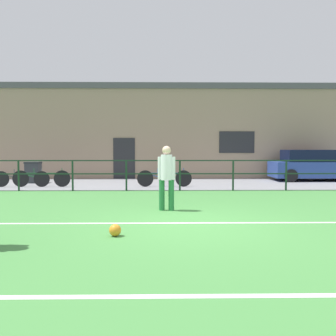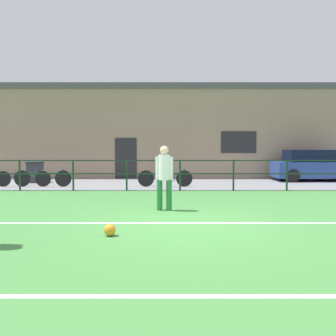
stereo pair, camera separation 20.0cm
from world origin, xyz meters
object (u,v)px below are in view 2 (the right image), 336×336
object	(u,v)px
bicycle_parked_1	(166,178)
bicycle_parked_0	(44,178)
bicycle_parked_3	(24,178)
parked_car_red	(315,166)
player_striker	(165,174)
soccer_ball_spare	(111,230)
spectator_child	(166,167)
trash_bin_0	(36,172)

from	to	relation	value
bicycle_parked_1	bicycle_parked_0	bearing A→B (deg)	-180.00
bicycle_parked_1	bicycle_parked_3	distance (m)	5.80
bicycle_parked_3	parked_car_red	bearing A→B (deg)	11.39
player_striker	soccer_ball_spare	distance (m)	2.98
bicycle_parked_1	bicycle_parked_3	bearing A→B (deg)	-180.00
soccer_ball_spare	bicycle_parked_0	size ratio (longest dim) A/B	0.09
spectator_child	player_striker	bearing A→B (deg)	101.97
soccer_ball_spare	parked_car_red	xyz separation A→B (m)	(8.05, 10.75, 0.62)
bicycle_parked_0	bicycle_parked_3	world-z (taller)	bicycle_parked_0
spectator_child	parked_car_red	size ratio (longest dim) A/B	0.29
bicycle_parked_3	spectator_child	bearing A→B (deg)	26.22
bicycle_parked_3	soccer_ball_spare	bearing A→B (deg)	-59.20
player_striker	bicycle_parked_0	world-z (taller)	player_striker
player_striker	parked_car_red	world-z (taller)	player_striker
player_striker	bicycle_parked_0	xyz separation A→B (m)	(-5.02, 5.46, -0.57)
bicycle_parked_0	trash_bin_0	size ratio (longest dim) A/B	2.45
soccer_ball_spare	spectator_child	size ratio (longest dim) A/B	0.19
parked_car_red	trash_bin_0	xyz separation A→B (m)	(-13.01, -0.93, -0.22)
parked_car_red	bicycle_parked_0	world-z (taller)	parked_car_red
bicycle_parked_3	trash_bin_0	xyz separation A→B (m)	(-0.11, 1.66, 0.15)
bicycle_parked_0	trash_bin_0	xyz separation A→B (m)	(-0.91, 1.66, 0.13)
trash_bin_0	spectator_child	bearing A→B (deg)	11.30
player_striker	bicycle_parked_1	size ratio (longest dim) A/B	0.74
bicycle_parked_1	trash_bin_0	distance (m)	6.14
bicycle_parked_1	trash_bin_0	bearing A→B (deg)	164.26
soccer_ball_spare	parked_car_red	bearing A→B (deg)	53.17
soccer_ball_spare	trash_bin_0	xyz separation A→B (m)	(-4.97, 9.81, 0.39)
soccer_ball_spare	bicycle_parked_1	distance (m)	8.21
soccer_ball_spare	bicycle_parked_0	world-z (taller)	bicycle_parked_0
spectator_child	soccer_ball_spare	bearing A→B (deg)	96.83
soccer_ball_spare	bicycle_parked_3	distance (m)	9.49
bicycle_parked_0	bicycle_parked_3	xyz separation A→B (m)	(-0.80, 0.00, -0.01)
soccer_ball_spare	player_striker	bearing A→B (deg)	70.26
spectator_child	trash_bin_0	distance (m)	5.98
soccer_ball_spare	bicycle_parked_1	bearing A→B (deg)	83.43
bicycle_parked_0	bicycle_parked_3	size ratio (longest dim) A/B	1.03
player_striker	bicycle_parked_0	bearing A→B (deg)	-39.01
player_striker	spectator_child	distance (m)	8.30
spectator_child	trash_bin_0	xyz separation A→B (m)	(-5.87, -1.17, -0.17)
spectator_child	bicycle_parked_1	bearing A→B (deg)	102.28
parked_car_red	bicycle_parked_1	size ratio (longest dim) A/B	1.75
player_striker	bicycle_parked_1	world-z (taller)	player_striker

